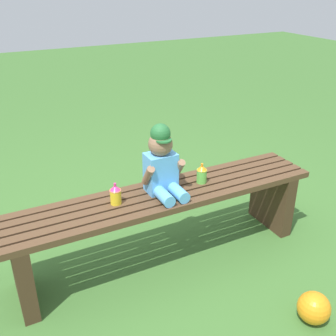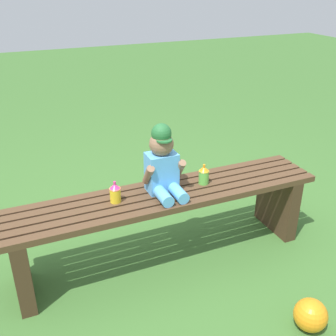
# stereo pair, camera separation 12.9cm
# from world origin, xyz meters

# --- Properties ---
(ground_plane) EXTENTS (16.00, 16.00, 0.00)m
(ground_plane) POSITION_xyz_m (0.00, 0.00, 0.00)
(ground_plane) COLOR #3D6B2D
(park_bench) EXTENTS (1.88, 0.35, 0.46)m
(park_bench) POSITION_xyz_m (0.00, -0.00, 0.31)
(park_bench) COLOR #513823
(park_bench) RESTS_ON ground_plane
(child_figure) EXTENTS (0.23, 0.27, 0.40)m
(child_figure) POSITION_xyz_m (0.00, 0.02, 0.63)
(child_figure) COLOR #59A5E5
(child_figure) RESTS_ON park_bench
(sippy_cup_left) EXTENTS (0.06, 0.06, 0.12)m
(sippy_cup_left) POSITION_xyz_m (-0.28, 0.01, 0.51)
(sippy_cup_left) COLOR yellow
(sippy_cup_left) RESTS_ON park_bench
(sippy_cup_right) EXTENTS (0.06, 0.06, 0.12)m
(sippy_cup_right) POSITION_xyz_m (0.26, 0.01, 0.51)
(sippy_cup_right) COLOR #66CC4C
(sippy_cup_right) RESTS_ON park_bench
(toy_ball) EXTENTS (0.16, 0.16, 0.16)m
(toy_ball) POSITION_xyz_m (0.44, -0.79, 0.08)
(toy_ball) COLOR orange
(toy_ball) RESTS_ON ground_plane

